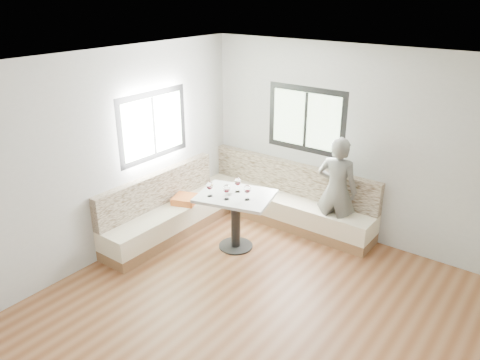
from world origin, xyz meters
name	(u,v)px	position (x,y,z in m)	size (l,w,h in m)	color
room	(259,204)	(-0.08, 0.08, 1.41)	(5.01, 5.01, 2.81)	brown
banquette	(235,207)	(-1.59, 1.64, 0.33)	(2.90, 2.80, 0.95)	#8F633E
table	(236,208)	(-1.21, 1.15, 0.62)	(1.18, 1.02, 0.83)	black
person	(337,190)	(-0.17, 2.18, 0.80)	(0.58, 0.38, 1.60)	#62625B
olive_ramekin	(229,193)	(-1.28, 1.11, 0.85)	(0.10, 0.10, 0.04)	white
wine_glass_a	(210,186)	(-1.46, 0.90, 0.98)	(0.10, 0.10, 0.22)	white
wine_glass_b	(227,189)	(-1.21, 0.96, 0.98)	(0.10, 0.10, 0.22)	white
wine_glass_c	(247,190)	(-0.98, 1.11, 0.98)	(0.10, 0.10, 0.22)	white
wine_glass_d	(238,182)	(-1.24, 1.24, 0.98)	(0.10, 0.10, 0.22)	white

